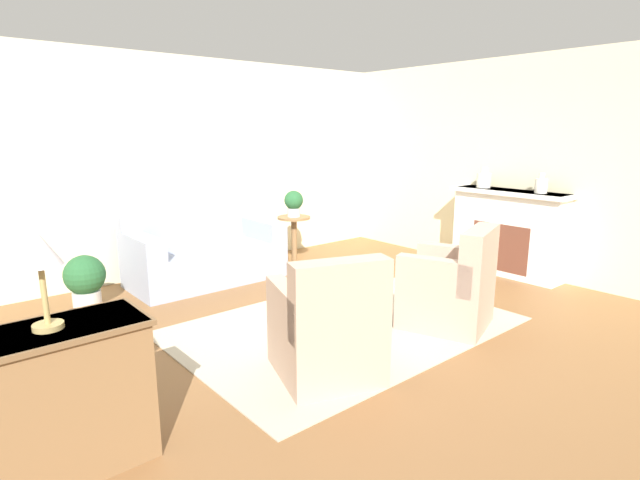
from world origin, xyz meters
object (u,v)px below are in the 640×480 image
Objects in this scene: vase_mantel_near at (484,180)px; table_lamp at (39,256)px; vase_mantel_far at (541,185)px; potted_plant_on_side_table at (294,202)px; dresser at (57,399)px; couch at (204,255)px; armchair_right at (452,289)px; armchair_left at (328,331)px; side_table at (294,233)px; potted_plant_floor at (85,279)px; ottoman_table at (339,298)px.

vase_mantel_near is 0.51× the size of table_lamp.
vase_mantel_far is 3.16m from potted_plant_on_side_table.
potted_plant_on_side_table is (3.63, 2.62, 0.46)m from dresser.
couch is 1.89× the size of armchair_right.
armchair_left is 1.00× the size of armchair_right.
couch is 5.16× the size of potted_plant_on_side_table.
armchair_left is 1.41× the size of side_table.
vase_mantel_far reaches higher than couch.
potted_plant_floor is at bearing 108.68° from armchair_left.
vase_mantel_far is 0.47× the size of table_lamp.
table_lamp reaches higher than ottoman_table.
table_lamp is at bearing -90.00° from dresser.
vase_mantel_near is at bearing -31.37° from couch.
armchair_right is 1.14× the size of ottoman_table.
armchair_right is 2.76m from side_table.
side_table reaches higher than ottoman_table.
dresser is (-2.60, -0.56, 0.15)m from ottoman_table.
armchair_right is 1.09m from ottoman_table.
couch is 3.13m from armchair_right.
table_lamp is at bearing -129.86° from couch.
potted_plant_on_side_table is 0.62× the size of potted_plant_floor.
vase_mantel_far is 5.38m from potted_plant_floor.
ottoman_table is at bearing 12.23° from table_lamp.
dresser is at bearing -171.02° from vase_mantel_near.
side_table is at bearing -7.67° from couch.
potted_plant_floor is at bearing 128.67° from ottoman_table.
armchair_left is 3.01m from potted_plant_floor.
armchair_left is 1.86× the size of table_lamp.
vase_mantel_near is at bearing 6.00° from ottoman_table.
couch is 1.31m from side_table.
side_table reaches higher than potted_plant_floor.
armchair_right is 3.62× the size of vase_mantel_near.
armchair_left reaches higher than couch.
couch is 2.25m from ottoman_table.
potted_plant_floor is (-1.45, -0.08, -0.01)m from couch.
armchair_left is 3.87m from vase_mantel_near.
armchair_right reaches higher than potted_plant_floor.
dresser is 1.69× the size of potted_plant_floor.
potted_plant_on_side_table is at bearing -7.67° from couch.
side_table is at bearing 86.03° from armchair_right.
armchair_right is 2.44m from vase_mantel_near.
dresser is at bearing -179.16° from vase_mantel_far.
potted_plant_on_side_table reaches higher than side_table.
armchair_left is 2.73× the size of potted_plant_on_side_table.
vase_mantel_near reaches higher than ottoman_table.
ottoman_table is 2.75m from potted_plant_floor.
couch is at bearing 110.63° from armchair_right.
couch is 1.42m from potted_plant_on_side_table.
side_table is 0.44m from potted_plant_on_side_table.
potted_plant_on_side_table is at bearing 86.03° from armchair_right.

